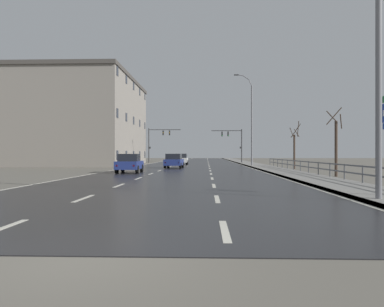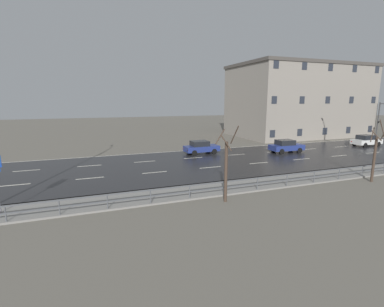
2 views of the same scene
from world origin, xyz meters
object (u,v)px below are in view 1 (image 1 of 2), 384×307
car_mid_centre (130,163)px  car_near_right (174,161)px  street_lamp_foreground (374,30)px  traffic_signal_left (157,139)px  street_lamp_midground (251,121)px  car_far_left (181,159)px  brick_building (87,122)px  traffic_signal_right (234,140)px

car_mid_centre → car_near_right: same height
street_lamp_foreground → car_near_right: size_ratio=2.76×
car_near_right → traffic_signal_left: bearing=103.9°
street_lamp_midground → car_far_left: street_lamp_midground is taller
street_lamp_midground → car_far_left: bearing=140.1°
traffic_signal_left → car_near_right: traffic_signal_left is taller
street_lamp_foreground → traffic_signal_left: bearing=104.9°
traffic_signal_left → car_near_right: 24.73m
car_mid_centre → brick_building: 26.05m
street_lamp_foreground → traffic_signal_right: street_lamp_foreground is taller
traffic_signal_left → brick_building: 14.16m
traffic_signal_left → car_mid_centre: 34.27m
traffic_signal_right → traffic_signal_left: traffic_signal_left is taller
street_lamp_foreground → traffic_signal_right: 51.28m
car_near_right → street_lamp_foreground: bearing=-70.3°
street_lamp_midground → traffic_signal_right: 16.84m
street_lamp_midground → brick_building: (-22.67, 7.03, 0.57)m
street_lamp_midground → car_mid_centre: size_ratio=2.75×
street_lamp_foreground → car_near_right: (-8.98, 28.52, -4.84)m
street_lamp_foreground → traffic_signal_right: (-0.85, 51.24, -1.71)m
street_lamp_foreground → brick_building: (-22.66, 41.54, 0.54)m
traffic_signal_left → car_mid_centre: size_ratio=1.43×
street_lamp_midground → car_mid_centre: (-11.83, -16.03, -4.81)m
traffic_signal_left → car_far_left: traffic_signal_left is taller
street_lamp_midground → traffic_signal_right: street_lamp_midground is taller
traffic_signal_right → traffic_signal_left: 13.16m
traffic_signal_right → street_lamp_midground: bearing=-87.0°
traffic_signal_left → brick_building: size_ratio=0.26×
traffic_signal_left → street_lamp_foreground: bearing=-75.1°
traffic_signal_left → brick_building: brick_building is taller
traffic_signal_right → traffic_signal_left: bearing=174.5°
car_mid_centre → car_far_left: (2.74, 23.64, 0.00)m
car_mid_centre → brick_building: brick_building is taller
street_lamp_foreground → street_lamp_midground: street_lamp_foreground is taller
car_far_left → car_mid_centre: bearing=-96.7°
street_lamp_foreground → traffic_signal_left: size_ratio=1.94×
traffic_signal_right → traffic_signal_left: (-13.10, 1.27, 0.20)m
traffic_signal_right → car_near_right: 24.34m
street_lamp_midground → car_mid_centre: bearing=-126.4°
car_near_right → street_lamp_midground: bearing=35.9°
car_near_right → brick_building: bearing=138.6°
traffic_signal_left → brick_building: bearing=-128.4°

